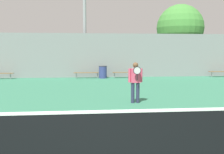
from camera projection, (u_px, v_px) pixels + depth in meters
name	position (u px, v px, depth m)	size (l,w,h in m)	color
tennis_net	(106.00, 137.00, 4.74)	(10.92, 0.09, 1.00)	#99999E
tennis_player	(135.00, 80.00, 10.46)	(0.58, 0.41, 1.63)	#282D47
bench_courtside_near	(123.00, 73.00, 20.78)	(1.72, 0.40, 0.46)	brown
bench_adjacent_court	(222.00, 72.00, 21.62)	(2.19, 0.40, 0.46)	brown
bench_by_gate	(87.00, 73.00, 20.49)	(2.09, 0.40, 0.46)	brown
light_pole_near_left	(84.00, 8.00, 21.59)	(0.90, 0.60, 9.82)	#939399
trash_bin	(103.00, 72.00, 20.44)	(0.65, 0.65, 0.97)	navy
back_fence	(90.00, 55.00, 21.10)	(27.53, 0.06, 3.54)	gray
tree_green_broad	(180.00, 28.00, 24.54)	(4.35, 4.35, 6.48)	brown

